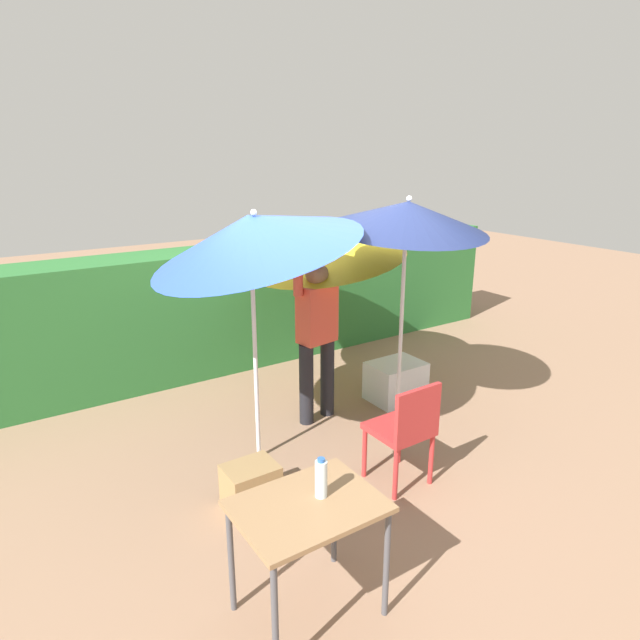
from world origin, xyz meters
name	(u,v)px	position (x,y,z in m)	size (l,w,h in m)	color
ground_plane	(338,440)	(0.00, 0.00, 0.00)	(24.00, 24.00, 0.00)	#937056
hedge_row	(230,307)	(0.00, 2.33, 0.74)	(8.00, 0.70, 1.48)	#2D7033
umbrella_rainbow	(252,234)	(-0.75, 0.11, 1.98)	(1.72, 1.70, 2.34)	silver
umbrella_orange	(407,216)	(0.62, -0.13, 2.05)	(1.42, 1.44, 2.25)	silver
umbrella_yellow	(326,248)	(0.52, 0.97, 1.62)	(1.68, 1.65, 1.91)	silver
person_vendor	(317,330)	(0.08, 0.48, 0.93)	(0.56, 0.27, 1.88)	black
chair_plastic	(405,427)	(0.04, -0.86, 0.51)	(0.45, 0.45, 0.89)	#B72D2D
cooler_box	(396,381)	(1.03, 0.39, 0.21)	(0.57, 0.44, 0.42)	silver
crate_cardboard	(251,486)	(-1.11, -0.44, 0.17)	(0.39, 0.31, 0.34)	#9E7A4C
folding_table	(308,518)	(-1.28, -1.53, 0.65)	(0.80, 0.60, 0.74)	#4C4C51
bottle_water	(321,478)	(-1.18, -1.51, 0.86)	(0.07, 0.07, 0.24)	silver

